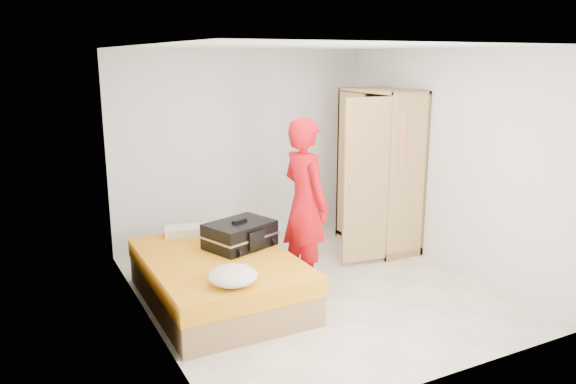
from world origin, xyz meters
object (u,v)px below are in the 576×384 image
wardrobe (378,174)px  suitcase (240,235)px  round_cushion (233,276)px  person (305,203)px  bed (219,279)px

wardrobe → suitcase: bearing=-166.8°
wardrobe → round_cushion: bearing=-151.3°
wardrobe → person: size_ratio=1.12×
person → suitcase: person is taller
person → round_cushion: person is taller
bed → suitcase: suitcase is taller
bed → round_cushion: bearing=-100.4°
suitcase → round_cushion: 1.04m
bed → round_cushion: round_cushion is taller
bed → suitcase: size_ratio=2.41×
bed → person: size_ratio=1.08×
person → suitcase: size_ratio=2.24×
wardrobe → person: wardrobe is taller
bed → round_cushion: 0.84m
bed → wardrobe: 2.70m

